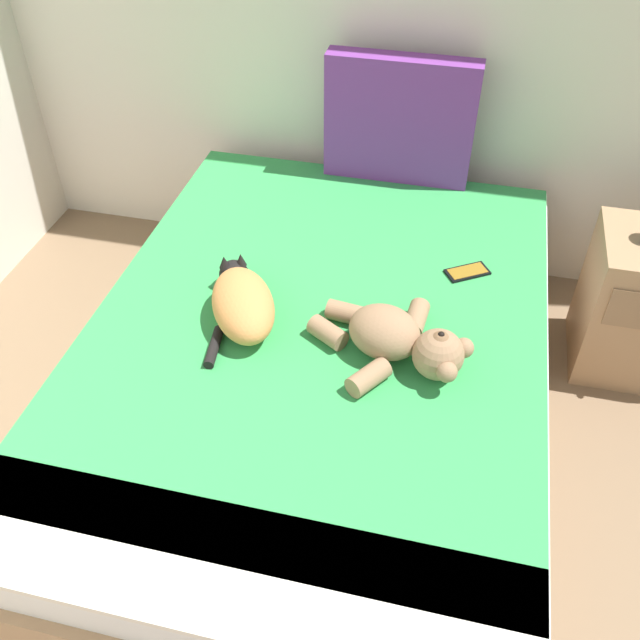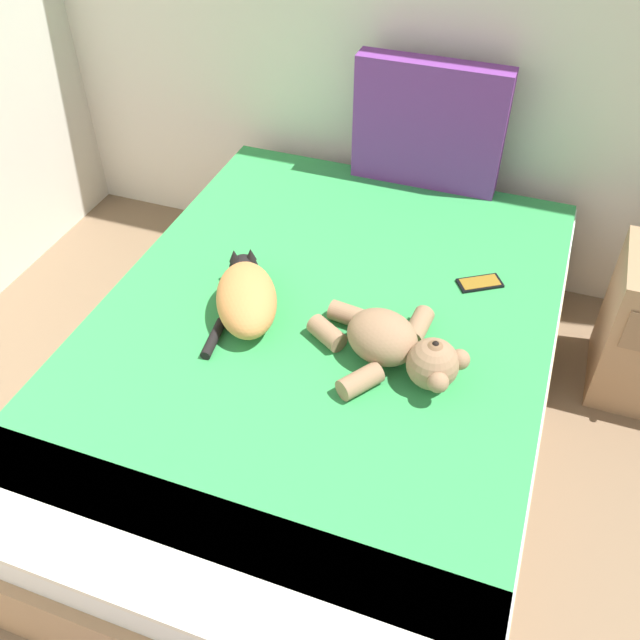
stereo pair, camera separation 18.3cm
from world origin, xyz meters
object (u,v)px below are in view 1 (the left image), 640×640
object	(u,v)px
patterned_cushion	(400,120)
cat	(242,302)
bed	(317,377)
cell_phone	(467,272)
teddy_bear	(399,340)

from	to	relation	value
patterned_cushion	cat	size ratio (longest dim) A/B	1.32
bed	cat	bearing A→B (deg)	-172.10
bed	patterned_cushion	distance (m)	1.08
cat	cell_phone	distance (m)	0.79
teddy_bear	cell_phone	distance (m)	0.49
patterned_cushion	cat	distance (m)	1.06
patterned_cushion	cell_phone	xyz separation A→B (m)	(0.34, -0.58, -0.24)
cat	cell_phone	size ratio (longest dim) A/B	2.70
bed	cat	world-z (taller)	cat
bed	cell_phone	size ratio (longest dim) A/B	12.50
teddy_bear	patterned_cushion	bearing A→B (deg)	99.18
bed	patterned_cushion	xyz separation A→B (m)	(0.10, 0.95, 0.50)
patterned_cushion	cat	xyz separation A→B (m)	(-0.34, -0.99, -0.18)
bed	cell_phone	xyz separation A→B (m)	(0.45, 0.37, 0.25)
patterned_cushion	cat	world-z (taller)	patterned_cushion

